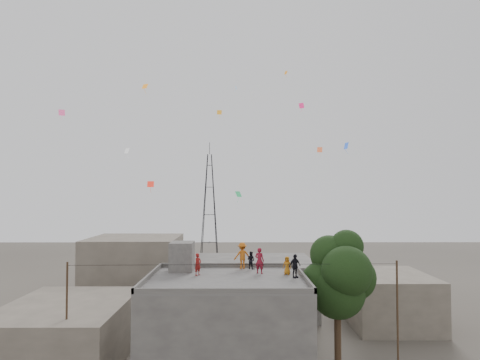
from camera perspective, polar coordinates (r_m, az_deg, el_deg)
The scene contains 17 objects.
main_building at distance 27.07m, azimuth -1.96°, elevation -20.15°, with size 10.00×8.00×6.10m.
parapet at distance 26.25m, azimuth -1.95°, elevation -13.50°, with size 10.00×8.00×0.30m.
stair_head_box at distance 28.92m, azimuth -8.25°, elevation -10.70°, with size 1.60×1.80×2.00m, color #4C4947.
neighbor_west at distance 31.57m, azimuth -23.49°, elevation -19.32°, with size 8.00×10.00×4.00m, color #5E554A.
neighbor_north at distance 40.73m, azimuth 1.57°, elevation -14.74°, with size 12.00×9.00×5.00m, color #4C4947.
neighbor_northwest at distance 43.81m, azimuth -14.80°, elevation -12.43°, with size 9.00×8.00×7.00m, color #5E554A.
neighbor_east at distance 39.20m, azimuth 20.29°, elevation -15.58°, with size 7.00×8.00×4.40m, color #5E554A.
tree at distance 27.65m, azimuth 13.96°, elevation -13.16°, with size 4.90×4.60×9.10m.
utility_line at distance 25.63m, azimuth -0.86°, elevation -19.38°, with size 20.12×0.62×7.40m.
transmission_tower at distance 65.93m, azimuth -4.37°, elevation -4.09°, with size 2.97×2.97×20.01m.
person_red_adult at distance 27.69m, azimuth 2.79°, elevation -11.38°, with size 0.63×0.42×1.74m, color maroon.
person_orange_child at distance 27.57m, azimuth 6.71°, elevation -11.98°, with size 0.59×0.38×1.20m, color #BD6F15.
person_dark_child at distance 29.33m, azimuth 1.56°, elevation -11.33°, with size 0.61×0.48×1.25m, color black.
person_dark_adult at distance 26.55m, azimuth 7.81°, elevation -12.02°, with size 0.89×0.37×1.51m, color black.
person_orange_adult at distance 29.45m, azimuth 0.32°, elevation -10.69°, with size 1.21×0.69×1.87m, color #C76216.
person_red_child at distance 27.21m, azimuth -6.00°, elevation -11.84°, with size 0.53×0.35×1.45m, color maroon.
kites at distance 33.65m, azimuth -1.88°, elevation 6.90°, with size 21.37×14.73×11.90m.
Camera 1 is at (0.78, -25.71, 11.48)m, focal length 30.00 mm.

